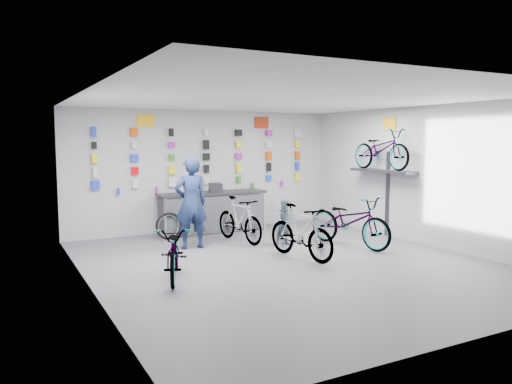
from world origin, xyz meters
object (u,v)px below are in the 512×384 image
bike_service (239,220)px  clerk (191,203)px  bike_left (175,251)px  customer (286,222)px  bike_right (350,221)px  bike_center (301,232)px  counter (213,213)px

bike_service → clerk: (-1.18, -0.12, 0.46)m
bike_left → bike_service: size_ratio=1.03×
clerk → customer: bearing=164.4°
bike_left → bike_right: bearing=29.5°
bike_center → bike_right: (1.54, 0.45, 0.03)m
counter → customer: 2.29m
bike_right → counter: bearing=111.2°
customer → counter: bearing=127.4°
bike_right → clerk: clerk is taller
counter → customer: customer is taller
bike_left → bike_service: 3.10m
clerk → counter: bearing=-123.3°
bike_service → clerk: clerk is taller
bike_left → clerk: bearing=83.3°
bike_center → customer: bearing=62.1°
counter → bike_right: (1.96, -2.87, 0.06)m
counter → bike_center: (0.41, -3.32, 0.03)m
bike_center → customer: size_ratio=1.70×
bike_right → clerk: (-3.08, 1.39, 0.41)m
counter → bike_service: (0.06, -1.36, 0.02)m
customer → bike_right: bearing=-14.2°
counter → clerk: 1.92m
counter → bike_left: counter is taller
bike_center → bike_right: 1.61m
bike_center → customer: (0.38, 1.17, -0.01)m
bike_left → clerk: (1.05, 2.03, 0.51)m
bike_right → clerk: size_ratio=1.09×
bike_right → clerk: 3.40m
clerk → bike_service: bearing=-170.4°
bike_right → bike_service: (-1.89, 1.51, -0.05)m
bike_service → bike_right: bearing=-47.2°
bike_center → counter: bearing=87.0°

